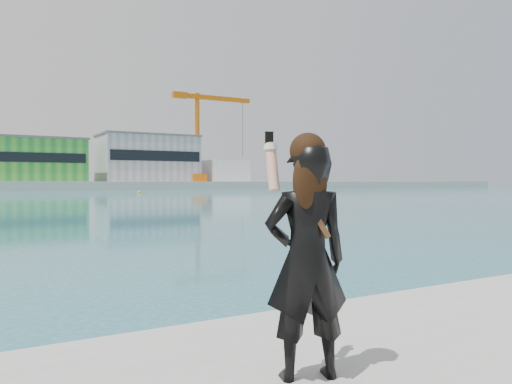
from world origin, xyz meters
TOP-DOWN VIEW (x-y plane):
  - warehouse_green at (8.00, 127.98)m, footprint 30.60×16.36m
  - warehouse_grey_right at (40.00, 127.98)m, footprint 25.50×15.35m
  - ancillary_shed at (62.00, 126.00)m, footprint 12.00×10.00m
  - dock_crane at (53.20, 122.00)m, footprint 23.00×4.00m
  - flagpole_right at (22.09, 121.00)m, footprint 1.28×0.16m
  - buoy_near at (23.81, 82.39)m, footprint 0.50×0.50m
  - woman at (-0.05, -0.65)m, footprint 0.68×0.54m

SIDE VIEW (x-z plane):
  - buoy_near at x=23.81m, z-range -0.25..0.25m
  - woman at x=-0.05m, z-range 0.81..2.53m
  - ancillary_shed at x=62.00m, z-range 2.00..8.00m
  - flagpole_right at x=22.09m, z-range 2.54..10.54m
  - warehouse_green at x=8.00m, z-range 2.01..12.51m
  - warehouse_grey_right at x=40.00m, z-range 2.01..14.51m
  - dock_crane at x=53.20m, z-range 3.07..27.07m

